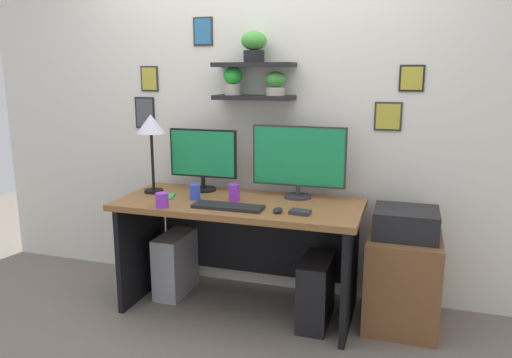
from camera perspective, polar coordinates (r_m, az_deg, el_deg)
The scene contains 17 objects.
ground_plane at distance 3.45m, azimuth -1.90°, elevation -14.73°, with size 8.00×8.00×0.00m, color #70665B.
back_wall_assembly at distance 3.49m, azimuth 0.33°, elevation 8.87°, with size 4.40×0.24×2.70m.
desk at distance 3.29m, azimuth -1.65°, elevation -5.94°, with size 1.58×0.68×0.75m.
monitor_left at distance 3.45m, azimuth -6.16°, elevation 2.51°, with size 0.49×0.18×0.43m.
monitor_right at distance 3.24m, azimuth 4.97°, elevation 2.28°, with size 0.62×0.18×0.48m.
keyboard at distance 3.03m, azimuth -3.26°, elevation -3.21°, with size 0.44×0.14×0.02m, color black.
computer_mouse at distance 2.93m, azimuth 2.54°, elevation -3.63°, with size 0.06×0.09×0.03m, color black.
desk_lamp at distance 3.41m, azimuth -12.08°, elevation 5.66°, with size 0.20×0.20×0.54m.
cell_phone at distance 3.33m, azimuth -10.13°, elevation -2.01°, with size 0.07×0.14×0.01m, color green.
coffee_mug at distance 3.09m, azimuth -10.85°, elevation -2.42°, with size 0.08×0.08×0.09m, color purple.
pen_cup at distance 3.24m, azimuth -7.10°, elevation -1.50°, with size 0.07×0.07×0.10m, color blue.
scissors_tray at distance 2.91m, azimuth 5.14°, elevation -3.84°, with size 0.12×0.08×0.02m, color #2D2D33.
water_cup at distance 3.18m, azimuth -2.52°, elevation -1.59°, with size 0.07×0.07×0.11m, color purple.
drawer_cabinet at distance 3.27m, azimuth 16.57°, elevation -11.22°, with size 0.44×0.50×0.59m, color brown.
printer at distance 3.14m, azimuth 16.99°, elevation -4.87°, with size 0.38×0.34×0.17m, color black.
computer_tower_left at distance 3.63m, azimuth -9.28°, elevation -9.64°, with size 0.18×0.40×0.44m, color #99999E.
computer_tower_right at distance 3.20m, azimuth 6.99°, elevation -12.77°, with size 0.18×0.40×0.43m, color black.
Camera 1 is at (1.03, -2.90, 1.57)m, focal length 34.48 mm.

